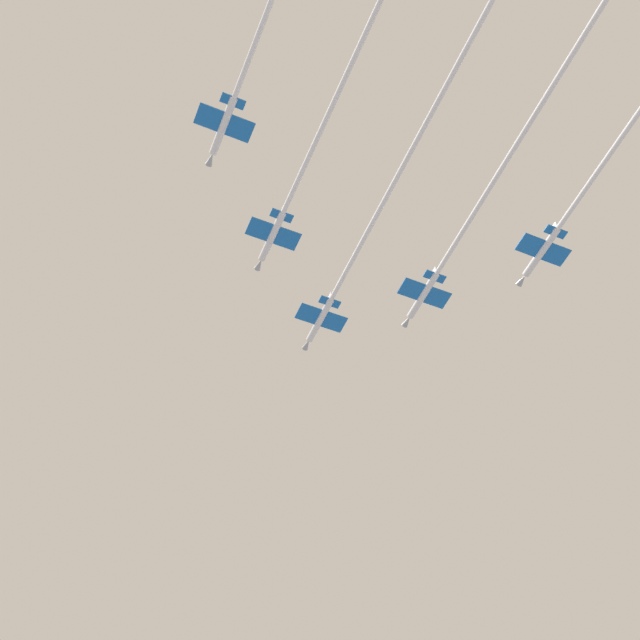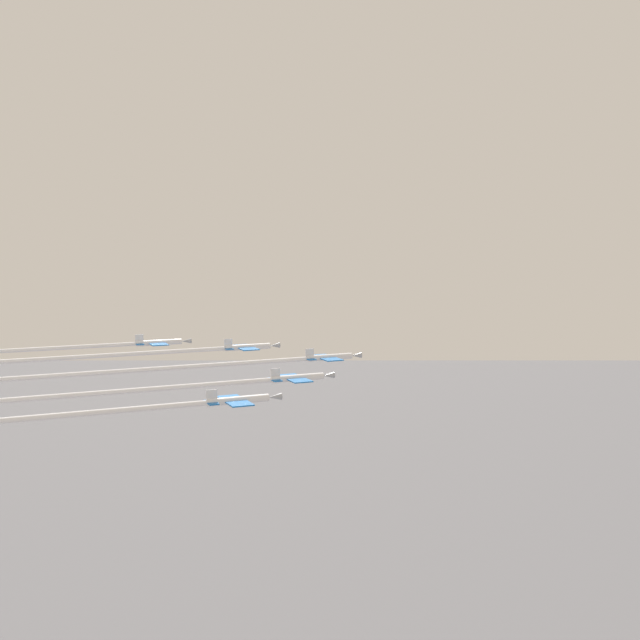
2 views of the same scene
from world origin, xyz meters
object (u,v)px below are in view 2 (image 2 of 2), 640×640
jet_starboard_inner (134,390)px  jet_starboard_outer (83,414)px  jet_lead (193,366)px  jet_port_outer (72,347)px  jet_port_inner (104,356)px

jet_starboard_inner → jet_starboard_outer: jet_starboard_inner is taller
jet_lead → jet_port_outer: (6.12, -34.76, 1.12)m
jet_lead → jet_port_outer: 35.31m
jet_port_inner → jet_port_outer: 15.45m
jet_port_inner → jet_lead: bearing=45.1°
jet_starboard_inner → jet_port_outer: 44.48m
jet_port_inner → jet_starboard_inner: 29.50m
jet_lead → jet_port_outer: bearing=-146.5°
jet_starboard_outer → jet_lead: bearing=139.7°
jet_starboard_inner → jet_starboard_outer: bearing=-35.5°
jet_lead → jet_port_outer: jet_port_outer is taller
jet_port_outer → jet_starboard_outer: bearing=-5.3°
jet_starboard_inner → jet_port_inner: bearing=-179.3°
jet_lead → jet_port_outer: size_ratio=1.33×
jet_port_inner → jet_starboard_inner: (11.41, 27.13, -2.06)m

